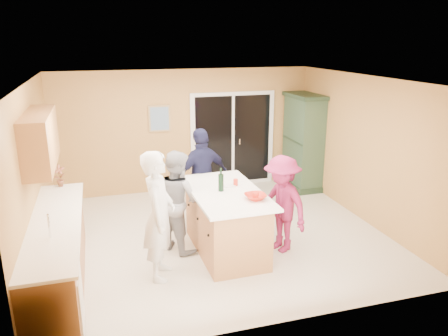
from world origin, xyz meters
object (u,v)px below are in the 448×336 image
object	(u,v)px
woman_grey	(177,201)
woman_magenta	(282,204)
green_hutch	(303,143)
woman_navy	(202,178)
kitchen_island	(226,223)
woman_white	(159,216)

from	to	relation	value
woman_grey	woman_magenta	xyz separation A→B (m)	(1.53, -0.50, -0.04)
green_hutch	woman_navy	bearing A→B (deg)	-152.23
green_hutch	woman_navy	size ratio (longest dim) A/B	1.19
woman_grey	green_hutch	bearing A→B (deg)	-84.55
woman_magenta	woman_navy	bearing A→B (deg)	-164.95
kitchen_island	woman_grey	size ratio (longest dim) A/B	1.20
woman_grey	woman_navy	size ratio (longest dim) A/B	0.91
woman_grey	woman_magenta	world-z (taller)	woman_grey
woman_white	woman_magenta	world-z (taller)	woman_white
green_hutch	woman_grey	distance (m)	3.87
woman_grey	woman_magenta	size ratio (longest dim) A/B	1.05
kitchen_island	woman_navy	xyz separation A→B (m)	(-0.10, 1.10, 0.41)
kitchen_island	green_hutch	distance (m)	3.57
woman_grey	woman_magenta	distance (m)	1.61
woman_navy	woman_magenta	size ratio (longest dim) A/B	1.14
kitchen_island	woman_white	size ratio (longest dim) A/B	1.06
green_hutch	woman_white	world-z (taller)	green_hutch
woman_magenta	kitchen_island	bearing A→B (deg)	-123.73
kitchen_island	woman_magenta	world-z (taller)	woman_magenta
woman_navy	woman_magenta	xyz separation A→B (m)	(0.94, -1.29, -0.11)
woman_navy	woman_white	bearing A→B (deg)	41.16
woman_white	woman_navy	distance (m)	1.84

